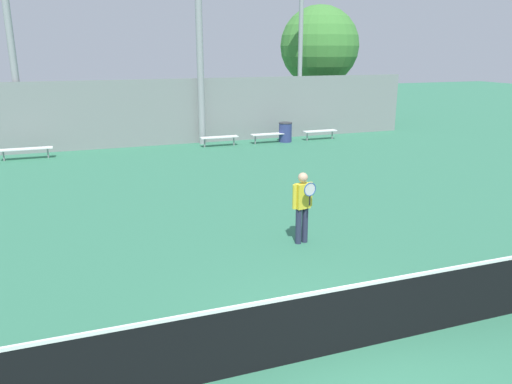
# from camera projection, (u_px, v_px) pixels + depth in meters

# --- Properties ---
(ground_plane) EXTENTS (100.00, 100.00, 0.00)m
(ground_plane) POSITION_uv_depth(u_px,v_px,m) (337.00, 353.00, 7.36)
(ground_plane) COLOR #337556
(tennis_net) EXTENTS (10.79, 0.09, 1.07)m
(tennis_net) POSITION_uv_depth(u_px,v_px,m) (338.00, 320.00, 7.21)
(tennis_net) COLOR black
(tennis_net) RESTS_ON ground_plane
(tennis_player) EXTENTS (0.52, 0.44, 1.67)m
(tennis_player) POSITION_uv_depth(u_px,v_px,m) (303.00, 204.00, 11.27)
(tennis_player) COLOR #282D47
(tennis_player) RESTS_ON ground_plane
(bench_courtside_near) EXTENTS (1.71, 0.40, 0.45)m
(bench_courtside_near) POSITION_uv_depth(u_px,v_px,m) (320.00, 131.00, 24.46)
(bench_courtside_near) COLOR white
(bench_courtside_near) RESTS_ON ground_plane
(bench_courtside_far) EXTENTS (1.74, 0.40, 0.45)m
(bench_courtside_far) POSITION_uv_depth(u_px,v_px,m) (219.00, 138.00, 22.77)
(bench_courtside_far) COLOR white
(bench_courtside_far) RESTS_ON ground_plane
(bench_adjacent_court) EXTENTS (2.05, 0.40, 0.45)m
(bench_adjacent_court) POSITION_uv_depth(u_px,v_px,m) (25.00, 149.00, 20.09)
(bench_adjacent_court) COLOR white
(bench_adjacent_court) RESTS_ON ground_plane
(bench_by_gate) EXTENTS (1.79, 0.40, 0.45)m
(bench_by_gate) POSITION_uv_depth(u_px,v_px,m) (269.00, 134.00, 23.58)
(bench_by_gate) COLOR white
(bench_by_gate) RESTS_ON ground_plane
(light_pole_near_left) EXTENTS (0.90, 0.60, 9.22)m
(light_pole_near_left) POSITION_uv_depth(u_px,v_px,m) (8.00, 24.00, 20.08)
(light_pole_near_left) COLOR #939399
(light_pole_near_left) RESTS_ON ground_plane
(light_pole_far_right) EXTENTS (0.90, 0.60, 11.42)m
(light_pole_far_right) POSITION_uv_depth(u_px,v_px,m) (198.00, 2.00, 21.78)
(light_pole_far_right) COLOR #939399
(light_pole_far_right) RESTS_ON ground_plane
(light_pole_center_back) EXTENTS (0.90, 0.60, 8.68)m
(light_pole_center_back) POSITION_uv_depth(u_px,v_px,m) (301.00, 26.00, 24.17)
(light_pole_center_back) COLOR #939399
(light_pole_center_back) RESTS_ON ground_plane
(trash_bin) EXTENTS (0.64, 0.64, 0.93)m
(trash_bin) POSITION_uv_depth(u_px,v_px,m) (285.00, 132.00, 23.90)
(trash_bin) COLOR navy
(trash_bin) RESTS_ON ground_plane
(back_fence) EXTENTS (26.39, 0.06, 3.01)m
(back_fence) POSITION_uv_depth(u_px,v_px,m) (151.00, 113.00, 22.66)
(back_fence) COLOR gray
(back_fence) RESTS_ON ground_plane
(tree_green_broad) EXTENTS (4.49, 4.49, 6.72)m
(tree_green_broad) POSITION_uv_depth(u_px,v_px,m) (319.00, 46.00, 28.50)
(tree_green_broad) COLOR brown
(tree_green_broad) RESTS_ON ground_plane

